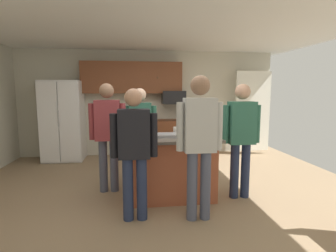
{
  "coord_description": "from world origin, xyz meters",
  "views": [
    {
      "loc": [
        -0.34,
        -3.94,
        1.6
      ],
      "look_at": [
        0.18,
        0.2,
        1.05
      ],
      "focal_mm": 28.25,
      "sensor_mm": 36.0,
      "label": 1
    }
  ],
  "objects_px": {
    "kitchen_island": "(170,166)",
    "glass_pilsner": "(193,131)",
    "person_elder_center": "(199,138)",
    "serving_tray": "(171,135)",
    "tumbler_amber": "(200,130)",
    "microwave_over_range": "(174,97)",
    "person_guest_right": "(108,130)",
    "glass_dark_ale": "(134,132)",
    "refrigerator": "(63,121)",
    "glass_stout_tall": "(150,135)",
    "person_guest_left": "(134,146)",
    "glass_short_whisky": "(141,133)",
    "person_guest_by_door": "(140,129)",
    "person_host_foreground": "(241,133)",
    "mug_ceramic_white": "(206,135)",
    "mug_blue_stoneware": "(176,130)"
  },
  "relations": [
    {
      "from": "kitchen_island",
      "to": "glass_pilsner",
      "type": "height_order",
      "value": "glass_pilsner"
    },
    {
      "from": "person_elder_center",
      "to": "serving_tray",
      "type": "height_order",
      "value": "person_elder_center"
    },
    {
      "from": "person_elder_center",
      "to": "tumbler_amber",
      "type": "xyz_separation_m",
      "value": [
        0.22,
        0.89,
        -0.03
      ]
    },
    {
      "from": "microwave_over_range",
      "to": "person_guest_right",
      "type": "bearing_deg",
      "value": -121.24
    },
    {
      "from": "person_guest_right",
      "to": "glass_pilsner",
      "type": "xyz_separation_m",
      "value": [
        1.3,
        -0.26,
        -0.0
      ]
    },
    {
      "from": "kitchen_island",
      "to": "glass_dark_ale",
      "type": "bearing_deg",
      "value": 175.98
    },
    {
      "from": "refrigerator",
      "to": "glass_stout_tall",
      "type": "distance_m",
      "value": 3.28
    },
    {
      "from": "serving_tray",
      "to": "glass_stout_tall",
      "type": "bearing_deg",
      "value": -145.27
    },
    {
      "from": "person_guest_left",
      "to": "glass_short_whisky",
      "type": "bearing_deg",
      "value": 29.44
    },
    {
      "from": "person_guest_by_door",
      "to": "glass_stout_tall",
      "type": "bearing_deg",
      "value": -24.62
    },
    {
      "from": "person_host_foreground",
      "to": "glass_dark_ale",
      "type": "distance_m",
      "value": 1.58
    },
    {
      "from": "microwave_over_range",
      "to": "person_elder_center",
      "type": "bearing_deg",
      "value": -92.92
    },
    {
      "from": "person_elder_center",
      "to": "glass_pilsner",
      "type": "distance_m",
      "value": 0.85
    },
    {
      "from": "glass_stout_tall",
      "to": "serving_tray",
      "type": "height_order",
      "value": "glass_stout_tall"
    },
    {
      "from": "person_elder_center",
      "to": "person_host_foreground",
      "type": "distance_m",
      "value": 0.99
    },
    {
      "from": "microwave_over_range",
      "to": "glass_short_whisky",
      "type": "distance_m",
      "value": 2.85
    },
    {
      "from": "person_guest_right",
      "to": "person_host_foreground",
      "type": "distance_m",
      "value": 2.04
    },
    {
      "from": "person_guest_right",
      "to": "person_host_foreground",
      "type": "height_order",
      "value": "person_guest_right"
    },
    {
      "from": "person_guest_left",
      "to": "glass_dark_ale",
      "type": "xyz_separation_m",
      "value": [
        -0.0,
        0.71,
        0.06
      ]
    },
    {
      "from": "tumbler_amber",
      "to": "person_guest_left",
      "type": "bearing_deg",
      "value": -141.66
    },
    {
      "from": "glass_stout_tall",
      "to": "glass_dark_ale",
      "type": "bearing_deg",
      "value": 129.7
    },
    {
      "from": "person_guest_right",
      "to": "person_elder_center",
      "type": "bearing_deg",
      "value": -22.62
    },
    {
      "from": "glass_short_whisky",
      "to": "glass_stout_tall",
      "type": "bearing_deg",
      "value": -50.85
    },
    {
      "from": "mug_ceramic_white",
      "to": "tumbler_amber",
      "type": "height_order",
      "value": "tumbler_amber"
    },
    {
      "from": "person_host_foreground",
      "to": "mug_blue_stoneware",
      "type": "xyz_separation_m",
      "value": [
        -0.91,
        0.41,
        -0.0
      ]
    },
    {
      "from": "person_elder_center",
      "to": "tumbler_amber",
      "type": "relative_size",
      "value": 11.68
    },
    {
      "from": "serving_tray",
      "to": "person_guest_left",
      "type": "bearing_deg",
      "value": -128.55
    },
    {
      "from": "person_guest_by_door",
      "to": "glass_short_whisky",
      "type": "height_order",
      "value": "person_guest_by_door"
    },
    {
      "from": "tumbler_amber",
      "to": "mug_blue_stoneware",
      "type": "bearing_deg",
      "value": 160.83
    },
    {
      "from": "person_guest_right",
      "to": "mug_ceramic_white",
      "type": "distance_m",
      "value": 1.54
    },
    {
      "from": "refrigerator",
      "to": "tumbler_amber",
      "type": "relative_size",
      "value": 12.04
    },
    {
      "from": "mug_ceramic_white",
      "to": "tumbler_amber",
      "type": "relative_size",
      "value": 0.83
    },
    {
      "from": "glass_pilsner",
      "to": "mug_blue_stoneware",
      "type": "bearing_deg",
      "value": 143.57
    },
    {
      "from": "person_host_foreground",
      "to": "mug_ceramic_white",
      "type": "height_order",
      "value": "person_host_foreground"
    },
    {
      "from": "person_guest_left",
      "to": "mug_ceramic_white",
      "type": "xyz_separation_m",
      "value": [
        1.02,
        0.46,
        0.04
      ]
    },
    {
      "from": "person_guest_left",
      "to": "glass_stout_tall",
      "type": "relative_size",
      "value": 13.35
    },
    {
      "from": "person_guest_by_door",
      "to": "glass_dark_ale",
      "type": "height_order",
      "value": "person_guest_by_door"
    },
    {
      "from": "tumbler_amber",
      "to": "person_guest_right",
      "type": "bearing_deg",
      "value": 171.66
    },
    {
      "from": "refrigerator",
      "to": "person_guest_right",
      "type": "xyz_separation_m",
      "value": [
        1.23,
        -2.15,
        0.08
      ]
    },
    {
      "from": "refrigerator",
      "to": "mug_ceramic_white",
      "type": "relative_size",
      "value": 14.56
    },
    {
      "from": "mug_ceramic_white",
      "to": "mug_blue_stoneware",
      "type": "bearing_deg",
      "value": 127.8
    },
    {
      "from": "person_guest_by_door",
      "to": "mug_blue_stoneware",
      "type": "height_order",
      "value": "person_guest_by_door"
    },
    {
      "from": "tumbler_amber",
      "to": "microwave_over_range",
      "type": "bearing_deg",
      "value": 91.24
    },
    {
      "from": "refrigerator",
      "to": "person_elder_center",
      "type": "xyz_separation_m",
      "value": [
        2.43,
        -3.24,
        0.12
      ]
    },
    {
      "from": "glass_stout_tall",
      "to": "serving_tray",
      "type": "relative_size",
      "value": 0.28
    },
    {
      "from": "tumbler_amber",
      "to": "refrigerator",
      "type": "bearing_deg",
      "value": 138.41
    },
    {
      "from": "person_guest_by_door",
      "to": "person_guest_left",
      "type": "relative_size",
      "value": 1.01
    },
    {
      "from": "microwave_over_range",
      "to": "person_guest_by_door",
      "type": "height_order",
      "value": "person_guest_by_door"
    },
    {
      "from": "person_guest_right",
      "to": "glass_short_whisky",
      "type": "relative_size",
      "value": 12.28
    },
    {
      "from": "person_guest_by_door",
      "to": "mug_ceramic_white",
      "type": "xyz_separation_m",
      "value": [
        0.92,
        -0.92,
        0.03
      ]
    }
  ]
}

